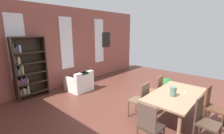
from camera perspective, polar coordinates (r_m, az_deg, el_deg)
ground_plane at (r=4.49m, az=14.10°, el=-16.79°), size 9.93×9.93×0.00m
back_wall_brick at (r=6.64m, az=-16.31°, el=6.90°), size 8.63×0.12×3.11m
window_pane_0 at (r=5.82m, az=-31.05°, el=6.30°), size 0.55×0.02×2.02m
window_pane_1 at (r=6.57m, az=-16.07°, el=8.21°), size 0.55×0.02×2.02m
window_pane_2 at (r=7.67m, az=-4.68°, el=9.30°), size 0.55×0.02×2.02m
dining_table at (r=4.16m, az=21.96°, el=-9.90°), size 1.80×0.97×0.73m
vase_on_table at (r=3.92m, az=21.22°, el=-8.27°), size 0.14×0.14×0.22m
tealight_candle_0 at (r=4.28m, az=24.86°, el=-8.08°), size 0.04×0.04×0.04m
dining_chair_near_left at (r=3.71m, az=30.30°, el=-16.04°), size 0.43×0.43×0.95m
dining_chair_far_left at (r=4.14m, az=10.36°, el=-11.31°), size 0.40×0.40×0.95m
dining_chair_head_left at (r=3.17m, az=13.25°, el=-19.66°), size 0.41×0.41×0.95m
dining_chair_far_right at (r=4.81m, az=15.48°, el=-8.07°), size 0.42×0.42×0.95m
dining_chair_near_right at (r=4.43m, az=32.49°, el=-11.56°), size 0.42×0.42×0.95m
bookshelf_tall at (r=5.82m, az=-28.09°, el=-0.52°), size 1.00×0.29×2.03m
armchair_white at (r=6.07m, az=-11.56°, el=-5.73°), size 0.83×0.83×0.75m
potted_plant_by_shelf at (r=5.72m, az=19.08°, el=-6.57°), size 0.50×0.50×0.64m
framed_picture at (r=8.01m, az=-2.15°, el=9.80°), size 0.56×0.03×0.72m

